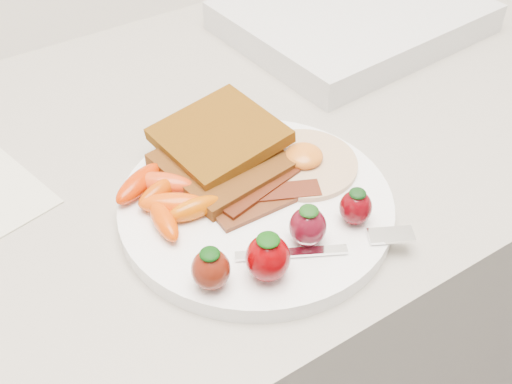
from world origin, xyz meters
TOP-DOWN VIEW (x-y plane):
  - counter at (0.00, 1.70)m, footprint 2.00×0.60m
  - plate at (0.01, 1.57)m, footprint 0.27×0.27m
  - toast_lower at (0.01, 1.63)m, footprint 0.13×0.13m
  - toast_upper at (0.02, 1.65)m, footprint 0.12×0.12m
  - fried_egg at (0.08, 1.58)m, footprint 0.14×0.14m
  - bacon_strips at (0.02, 1.56)m, footprint 0.11×0.06m
  - baby_carrots at (-0.06, 1.61)m, footprint 0.09×0.11m
  - strawberries at (-0.01, 1.49)m, footprint 0.18×0.05m
  - fork at (0.04, 1.47)m, footprint 0.16×0.08m
  - appliance at (0.34, 1.81)m, footprint 0.35×0.29m

SIDE VIEW (x-z plane):
  - counter at x=0.00m, z-range 0.00..0.90m
  - plate at x=0.01m, z-range 0.90..0.92m
  - appliance at x=0.34m, z-range 0.90..0.94m
  - fork at x=0.04m, z-range 0.92..0.92m
  - bacon_strips at x=0.02m, z-range 0.92..0.93m
  - fried_egg at x=0.08m, z-range 0.91..0.93m
  - toast_lower at x=0.01m, z-range 0.92..0.93m
  - baby_carrots at x=-0.06m, z-range 0.92..0.94m
  - strawberries at x=-0.01m, z-range 0.91..0.96m
  - toast_upper at x=0.02m, z-range 0.93..0.95m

